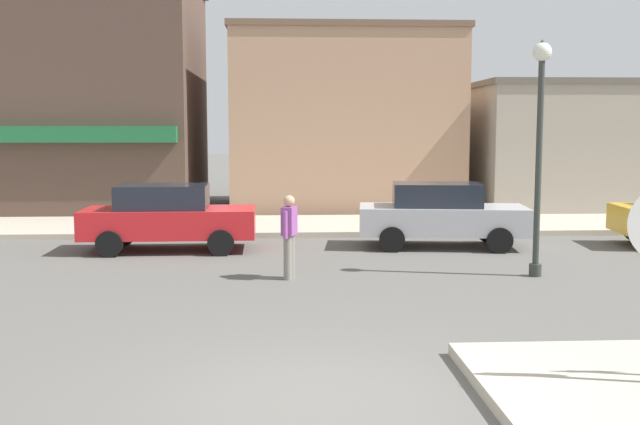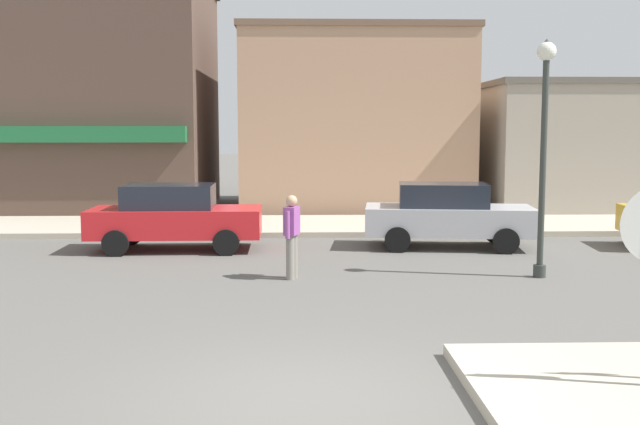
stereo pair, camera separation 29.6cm
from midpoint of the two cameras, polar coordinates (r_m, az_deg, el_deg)
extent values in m
plane|color=#5B5954|center=(8.15, -1.36, -14.13)|extent=(160.00, 160.00, 0.00)
cube|color=#B7AD99|center=(21.69, -2.49, -1.00)|extent=(80.00, 4.00, 0.15)
cylinder|color=#333833|center=(14.96, 15.76, 3.23)|extent=(0.12, 0.12, 4.20)
cylinder|color=#333833|center=(15.19, 15.54, -4.25)|extent=(0.24, 0.24, 0.24)
sphere|color=white|center=(15.01, 16.02, 11.68)|extent=(0.36, 0.36, 0.36)
cone|color=#333833|center=(15.02, 16.04, 12.22)|extent=(0.32, 0.32, 0.18)
cube|color=red|center=(18.00, -11.83, -0.74)|extent=(4.03, 1.76, 0.66)
cube|color=#1E232D|center=(17.95, -12.35, 1.19)|extent=(2.10, 1.43, 0.56)
cylinder|color=black|center=(18.76, -7.70, -1.52)|extent=(0.60, 0.19, 0.60)
cylinder|color=black|center=(17.08, -8.06, -2.30)|extent=(0.60, 0.19, 0.60)
cylinder|color=black|center=(19.08, -15.16, -1.55)|extent=(0.60, 0.19, 0.60)
cylinder|color=black|center=(17.43, -16.23, -2.32)|extent=(0.60, 0.19, 0.60)
cube|color=#B7B7BC|center=(18.36, 8.85, -0.55)|extent=(4.17, 2.16, 0.66)
cube|color=#1E232D|center=(18.28, 8.41, 1.36)|extent=(2.23, 1.63, 0.56)
cylinder|color=black|center=(19.39, 12.25, -1.35)|extent=(0.62, 0.25, 0.60)
cylinder|color=black|center=(17.73, 13.07, -2.09)|extent=(0.62, 0.25, 0.60)
cylinder|color=black|center=(19.18, 4.91, -1.31)|extent=(0.62, 0.25, 0.60)
cylinder|color=black|center=(17.49, 5.03, -2.06)|extent=(0.62, 0.25, 0.60)
cylinder|color=black|center=(20.69, 22.54, -1.22)|extent=(0.61, 0.24, 0.60)
cylinder|color=gray|center=(14.25, -3.07, -3.46)|extent=(0.16, 0.16, 0.85)
cylinder|color=gray|center=(14.42, -2.83, -3.34)|extent=(0.16, 0.16, 0.85)
cube|color=#994C99|center=(14.24, -2.96, -0.64)|extent=(0.33, 0.41, 0.54)
sphere|color=tan|center=(14.20, -2.97, 0.88)|extent=(0.22, 0.22, 0.22)
cylinder|color=#994C99|center=(14.03, -3.27, -0.96)|extent=(0.11, 0.11, 0.52)
cylinder|color=#994C99|center=(14.46, -2.66, -0.73)|extent=(0.11, 0.11, 0.52)
cube|color=brown|center=(28.24, -18.35, 8.38)|extent=(8.49, 7.47, 8.01)
cube|color=#1E6638|center=(24.48, -20.63, 5.60)|extent=(8.06, 0.40, 0.50)
cube|color=tan|center=(27.50, 1.34, 6.77)|extent=(7.76, 6.88, 6.10)
cube|color=brown|center=(27.71, 1.35, 13.29)|extent=(7.92, 7.02, 0.20)
cube|color=#9E9384|center=(28.84, 19.28, 4.59)|extent=(8.53, 6.59, 4.28)
cube|color=#5E584F|center=(28.87, 19.44, 9.03)|extent=(8.70, 6.72, 0.20)
camera|label=1|loc=(0.15, -90.69, -0.08)|focal=42.00mm
camera|label=2|loc=(0.15, 89.31, 0.08)|focal=42.00mm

